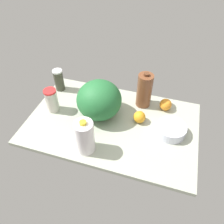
% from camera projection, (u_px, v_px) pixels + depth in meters
% --- Properties ---
extents(countertop, '(1.20, 0.76, 0.03)m').
position_uv_depth(countertop, '(112.00, 123.00, 1.58)').
color(countertop, '#A5AC98').
rests_on(countertop, ground).
extents(tumbler_cup, '(0.09, 0.09, 0.19)m').
position_uv_depth(tumbler_cup, '(52.00, 100.00, 1.60)').
color(tumbler_cup, beige).
rests_on(tumbler_cup, countertop).
extents(shaker_bottle, '(0.08, 0.08, 0.18)m').
position_uv_depth(shaker_bottle, '(59.00, 80.00, 1.78)').
color(shaker_bottle, '#3A3B2D').
rests_on(shaker_bottle, countertop).
extents(mixing_bowl, '(0.20, 0.20, 0.07)m').
position_uv_depth(mixing_bowl, '(171.00, 130.00, 1.47)').
color(mixing_bowl, silver).
rests_on(mixing_bowl, countertop).
extents(chocolate_milk_jug, '(0.11, 0.11, 0.29)m').
position_uv_depth(chocolate_milk_jug, '(144.00, 90.00, 1.61)').
color(chocolate_milk_jug, brown).
rests_on(chocolate_milk_jug, countertop).
extents(watermelon, '(0.32, 0.32, 0.28)m').
position_uv_depth(watermelon, '(99.00, 100.00, 1.53)').
color(watermelon, '#246934').
rests_on(watermelon, countertop).
extents(milk_jug, '(0.12, 0.12, 0.25)m').
position_uv_depth(milk_jug, '(85.00, 137.00, 1.32)').
color(milk_jug, white).
rests_on(milk_jug, countertop).
extents(orange_near_front, '(0.09, 0.09, 0.09)m').
position_uv_depth(orange_near_front, '(139.00, 117.00, 1.54)').
color(orange_near_front, orange).
rests_on(orange_near_front, countertop).
extents(orange_by_jug, '(0.09, 0.09, 0.09)m').
position_uv_depth(orange_by_jug, '(166.00, 105.00, 1.63)').
color(orange_by_jug, orange).
rests_on(orange_by_jug, countertop).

